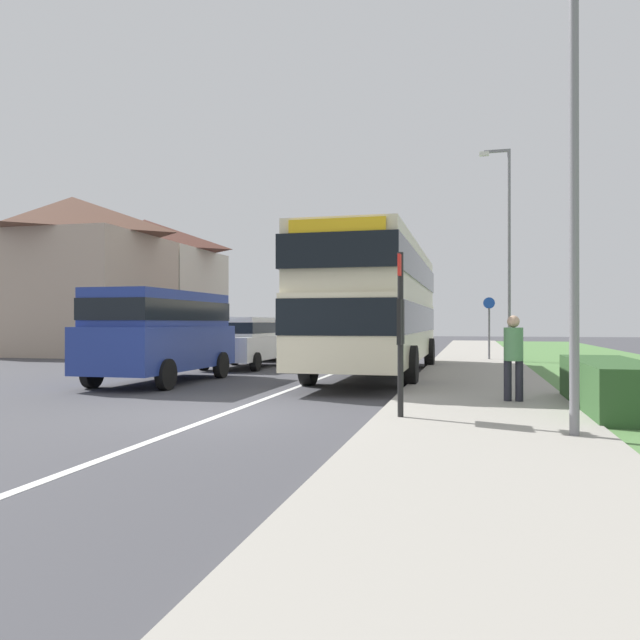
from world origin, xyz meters
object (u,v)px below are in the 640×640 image
bus_stop_sign (401,323)px  parked_car_red (316,336)px  street_lamp_near (564,142)px  parked_van_blue (162,329)px  pedestrian_at_stop (513,354)px  double_decker_bus (378,302)px  parked_car_grey (280,338)px  parked_car_white (243,340)px  cycle_route_sign (489,325)px  street_lamp_mid (506,242)px

bus_stop_sign → parked_car_red: bearing=107.8°
bus_stop_sign → street_lamp_near: size_ratio=0.39×
parked_van_blue → parked_car_red: bearing=89.3°
pedestrian_at_stop → double_decker_bus: bearing=119.1°
parked_van_blue → parked_car_red: (0.18, 15.21, -0.50)m
parked_car_red → parked_car_grey: bearing=-92.9°
double_decker_bus → parked_car_red: 12.83m
parked_car_white → cycle_route_sign: 9.69m
parked_car_red → cycle_route_sign: bearing=-30.2°
pedestrian_at_stop → bus_stop_sign: 2.98m
parked_van_blue → pedestrian_at_stop: size_ratio=3.04×
parked_car_white → parked_car_red: 9.97m
parked_van_blue → cycle_route_sign: cycle_route_sign is taller
parked_car_red → pedestrian_at_stop: bearing=-65.2°
bus_stop_sign → street_lamp_near: (2.19, -0.98, 2.29)m
street_lamp_mid → parked_car_grey: bearing=176.9°
bus_stop_sign → street_lamp_mid: bearing=81.0°
parked_car_white → pedestrian_at_stop: size_ratio=2.52×
double_decker_bus → parked_van_blue: double_decker_bus is taller
street_lamp_near → cycle_route_sign: bearing=91.7°
street_lamp_mid → cycle_route_sign: bearing=127.3°
parked_car_white → parked_car_grey: parked_car_white is taller
parked_van_blue → double_decker_bus: bearing=34.0°
parked_car_white → street_lamp_near: 14.44m
street_lamp_near → street_lamp_mid: size_ratio=0.82×
parked_van_blue → parked_car_white: (0.20, 5.24, -0.44)m
street_lamp_near → street_lamp_mid: bearing=89.6°
cycle_route_sign → street_lamp_near: (0.49, -16.42, 2.41)m
street_lamp_mid → parked_van_blue: bearing=-132.9°
parked_car_red → street_lamp_mid: street_lamp_mid is taller
parked_car_white → street_lamp_near: bearing=-52.4°
pedestrian_at_stop → street_lamp_mid: 12.83m
parked_van_blue → parked_car_red: size_ratio=1.22×
parked_van_blue → bus_stop_sign: size_ratio=1.95×
parked_car_white → bus_stop_sign: 12.10m
double_decker_bus → pedestrian_at_stop: 7.03m
parked_car_white → cycle_route_sign: (8.15, 5.22, 0.49)m
parked_car_red → pedestrian_at_stop: (8.25, -17.86, 0.10)m
parked_car_grey → pedestrian_at_stop: pedestrian_at_stop is taller
parked_car_white → street_lamp_near: street_lamp_near is taller
parked_car_grey → double_decker_bus: bearing=-52.7°
double_decker_bus → parked_car_white: bearing=159.4°
parked_car_grey → street_lamp_near: (8.92, -16.10, 2.93)m
parked_car_red → street_lamp_mid: size_ratio=0.52×
parked_car_red → bus_stop_sign: bearing=-72.2°
cycle_route_sign → street_lamp_mid: 3.30m
double_decker_bus → street_lamp_mid: (3.91, 6.25, 2.43)m
parked_car_white → parked_car_grey: (-0.28, 4.90, -0.03)m
parked_van_blue → bus_stop_sign: bus_stop_sign is taller
street_lamp_near → double_decker_bus: bearing=112.0°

